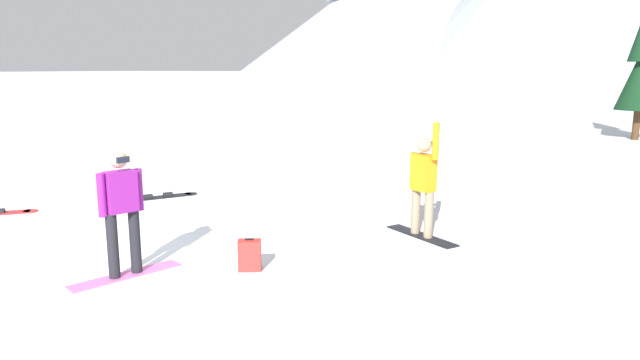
% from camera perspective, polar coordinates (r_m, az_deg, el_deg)
% --- Properties ---
extents(ground_plane, '(800.00, 800.00, 0.00)m').
position_cam_1_polar(ground_plane, '(9.76, -17.98, -6.34)').
color(ground_plane, silver).
extents(snowboarder_foreground, '(0.75, 1.57, 1.76)m').
position_cam_1_polar(snowboarder_foreground, '(8.20, -19.13, -2.93)').
color(snowboarder_foreground, pink).
rests_on(snowboarder_foreground, ground_plane).
extents(snowboarder_midground, '(1.46, 0.98, 1.97)m').
position_cam_1_polar(snowboarder_midground, '(9.76, 10.24, -0.34)').
color(snowboarder_midground, black).
rests_on(snowboarder_midground, ground_plane).
extents(loose_snowboard_near_left, '(1.17, 1.63, 0.09)m').
position_cam_1_polar(loose_snowboard_near_left, '(13.19, -15.82, -1.64)').
color(loose_snowboard_near_left, black).
rests_on(loose_snowboard_near_left, ground_plane).
extents(backpack_orange, '(0.38, 0.36, 0.47)m').
position_cam_1_polar(backpack_orange, '(14.26, -20.17, -0.17)').
color(backpack_orange, orange).
rests_on(backpack_orange, ground_plane).
extents(backpack_red, '(0.38, 0.36, 0.47)m').
position_cam_1_polar(backpack_red, '(8.27, -7.03, -7.46)').
color(backpack_red, red).
rests_on(backpack_red, ground_plane).
extents(peak_east_ridge, '(143.01, 143.01, 52.01)m').
position_cam_1_polar(peak_east_ridge, '(259.38, 8.07, 16.38)').
color(peak_east_ridge, '#9EA3B2').
rests_on(peak_east_ridge, ground_plane).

